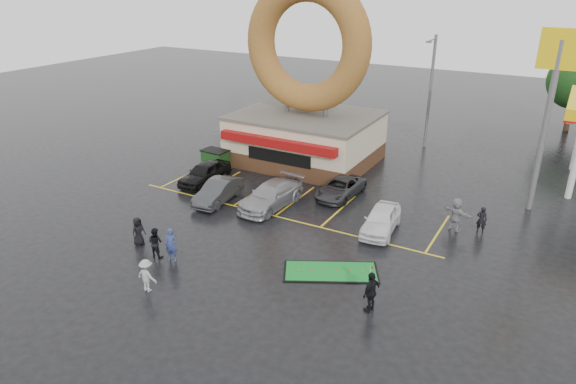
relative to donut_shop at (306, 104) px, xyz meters
The scene contains 20 objects.
ground 14.04m from the donut_shop, 76.98° to the right, with size 120.00×120.00×0.00m, color black.
donut_shop is the anchor object (origin of this frame).
shell_sign 16.29m from the donut_shop, ahead, with size 2.20×0.36×10.60m.
streetlight_left 9.87m from the donut_shop, 135.22° to the left, with size 0.40×2.21×9.00m.
streetlight_mid 10.59m from the donut_shop, 48.62° to the left, with size 0.40×2.21×9.00m.
tree_far_d 25.52m from the donut_shop, 48.22° to the left, with size 4.90×4.90×7.00m.
car_black 9.15m from the donut_shop, 117.41° to the right, with size 1.74×4.33×1.47m, color black.
car_dgrey 10.27m from the donut_shop, 97.26° to the right, with size 1.45×4.17×1.37m, color #2F3032.
car_silver 9.50m from the donut_shop, 76.21° to the right, with size 2.08×5.11×1.48m, color #929297.
car_grey 8.15m from the donut_shop, 43.86° to the right, with size 1.99×4.32×1.20m, color #2F2F32.
car_white 12.90m from the donut_shop, 42.41° to the right, with size 1.66×4.12×1.40m, color white.
person_blue 16.93m from the donut_shop, 85.93° to the right, with size 0.64×0.42×1.75m, color navy.
person_blackjkt 16.99m from the donut_shop, 89.33° to the right, with size 0.77×0.60×1.59m, color black.
person_hoodie 19.55m from the donut_shop, 84.03° to the right, with size 1.02×0.59×1.58m, color #9C9D9F.
person_bystander 16.58m from the donut_shop, 95.17° to the right, with size 0.77×0.50×1.57m, color black.
person_cameraman 19.55m from the donut_shop, 54.03° to the right, with size 1.10×0.46×1.87m, color black.
person_walker_near 14.52m from the donut_shop, 25.86° to the right, with size 1.78×0.57×1.92m, color gray.
person_walker_far 15.56m from the donut_shop, 22.25° to the right, with size 0.56×0.37×1.53m, color black.
dumpster 7.83m from the donut_shop, 137.66° to the right, with size 1.80×1.20×1.30m, color #1D481C.
putting_green 16.68m from the donut_shop, 57.89° to the right, with size 4.91×3.82×0.57m.
Camera 1 is at (14.19, -20.13, 13.18)m, focal length 32.00 mm.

